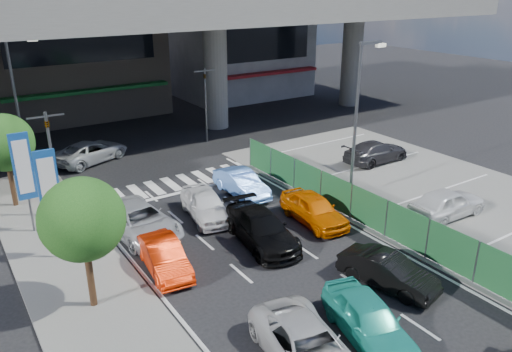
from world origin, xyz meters
TOP-DOWN VIEW (x-y plane):
  - ground at (0.00, 0.00)m, footprint 120.00×120.00m
  - parking_lot at (11.00, 2.00)m, footprint 12.00×28.00m
  - sidewalk_left at (-7.00, 4.00)m, footprint 4.00×30.00m
  - fence_run at (5.30, 1.00)m, footprint 0.16×22.00m
  - expressway at (0.00, 22.00)m, footprint 64.00×14.00m
  - building_center at (0.00, 32.97)m, footprint 14.00×10.90m
  - building_east at (16.00, 31.97)m, footprint 12.00×10.90m
  - traffic_light_left at (-6.20, 12.00)m, footprint 1.60×1.24m
  - traffic_light_right at (5.50, 19.00)m, footprint 1.60×1.24m
  - street_lamp_right at (7.17, 6.00)m, footprint 1.65×0.22m
  - street_lamp_left at (-6.33, 18.00)m, footprint 1.65×0.22m
  - signboard_near at (-7.20, 7.99)m, footprint 0.80×0.14m
  - signboard_far at (-7.60, 10.99)m, footprint 0.80×0.14m
  - tree_near at (-7.00, 4.00)m, footprint 2.80×2.80m
  - tree_far at (-7.80, 14.50)m, footprint 2.80×2.80m
  - sedan_white_mid_left at (-2.61, -2.31)m, footprint 2.89×4.89m
  - taxi_teal_mid at (-0.22, -2.40)m, footprint 2.58×4.33m
  - hatch_black_mid_right at (2.50, -0.70)m, footprint 2.16×3.96m
  - taxi_orange_left at (-3.97, 4.88)m, footprint 1.73×3.86m
  - sedan_black_mid at (0.44, 4.62)m, footprint 2.52×4.96m
  - taxi_orange_right at (3.61, 4.90)m, footprint 1.95×4.17m
  - wagon_silver_front_left at (-3.67, 8.23)m, footprint 2.83×5.19m
  - sedan_white_front_mid at (-0.38, 8.17)m, footprint 2.28×4.26m
  - kei_truck_front_right at (2.51, 9.57)m, footprint 1.42×3.96m
  - crossing_wagon_silver at (-2.59, 19.25)m, footprint 5.30×3.95m
  - parked_sedan_white at (9.22, 1.80)m, footprint 4.21×1.77m
  - parked_sedan_dgrey at (12.21, 9.24)m, footprint 4.63×1.99m
  - traffic_cone at (5.60, 4.86)m, footprint 0.51×0.51m

SIDE VIEW (x-z plane):
  - ground at x=0.00m, z-range 0.00..0.00m
  - parking_lot at x=11.00m, z-range 0.00..0.06m
  - sidewalk_left at x=-7.00m, z-range 0.00..0.12m
  - traffic_cone at x=5.60m, z-range 0.06..0.80m
  - taxi_orange_left at x=-3.97m, z-range 0.00..1.23m
  - hatch_black_mid_right at x=2.50m, z-range 0.00..1.24m
  - sedan_white_mid_left at x=-2.61m, z-range 0.00..1.28m
  - kei_truck_front_right at x=2.51m, z-range 0.00..1.30m
  - crossing_wagon_silver at x=-2.59m, z-range 0.00..1.34m
  - taxi_teal_mid at x=-0.22m, z-range 0.00..1.38m
  - sedan_black_mid at x=0.44m, z-range 0.00..1.38m
  - taxi_orange_right at x=3.61m, z-range 0.00..1.38m
  - wagon_silver_front_left at x=-3.67m, z-range 0.00..1.38m
  - sedan_white_front_mid at x=-0.38m, z-range 0.00..1.38m
  - parked_sedan_dgrey at x=12.21m, z-range 0.06..1.39m
  - parked_sedan_white at x=9.22m, z-range 0.06..1.48m
  - fence_run at x=5.30m, z-range 0.00..1.80m
  - signboard_near at x=-7.20m, z-range 0.71..5.41m
  - signboard_far at x=-7.60m, z-range 0.71..5.41m
  - tree_near at x=-7.00m, z-range 0.99..5.79m
  - tree_far at x=-7.80m, z-range 0.99..5.79m
  - traffic_light_left at x=-6.20m, z-range 1.34..6.54m
  - traffic_light_right at x=5.50m, z-range 1.34..6.54m
  - street_lamp_right at x=7.17m, z-range 0.77..8.77m
  - street_lamp_left at x=-6.33m, z-range 0.77..8.77m
  - building_east at x=16.00m, z-range -0.01..11.99m
  - building_center at x=0.00m, z-range -0.01..14.99m
  - expressway at x=0.00m, z-range 3.39..14.14m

